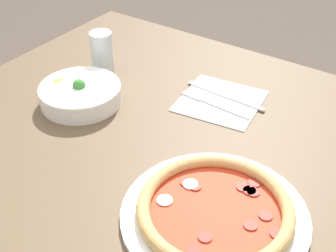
{
  "coord_description": "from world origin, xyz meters",
  "views": [
    {
      "loc": [
        -0.58,
        -0.56,
        1.39
      ],
      "look_at": [
        0.14,
        -0.07,
        0.75
      ],
      "focal_mm": 50.0,
      "sensor_mm": 36.0,
      "label": 1
    }
  ],
  "objects_px": {
    "bowl": "(80,93)",
    "fork": "(215,105)",
    "knife": "(228,97)",
    "pizza": "(215,211)",
    "glass": "(102,52)"
  },
  "relations": [
    {
      "from": "bowl",
      "to": "glass",
      "type": "height_order",
      "value": "glass"
    },
    {
      "from": "pizza",
      "to": "fork",
      "type": "distance_m",
      "value": 0.37
    },
    {
      "from": "bowl",
      "to": "fork",
      "type": "xyz_separation_m",
      "value": [
        0.18,
        -0.29,
        -0.02
      ]
    },
    {
      "from": "fork",
      "to": "knife",
      "type": "relative_size",
      "value": 0.87
    },
    {
      "from": "fork",
      "to": "knife",
      "type": "bearing_deg",
      "value": -95.22
    },
    {
      "from": "fork",
      "to": "knife",
      "type": "distance_m",
      "value": 0.05
    },
    {
      "from": "pizza",
      "to": "fork",
      "type": "relative_size",
      "value": 1.77
    },
    {
      "from": "fork",
      "to": "glass",
      "type": "distance_m",
      "value": 0.36
    },
    {
      "from": "bowl",
      "to": "glass",
      "type": "distance_m",
      "value": 0.18
    },
    {
      "from": "knife",
      "to": "glass",
      "type": "relative_size",
      "value": 1.99
    },
    {
      "from": "fork",
      "to": "glass",
      "type": "relative_size",
      "value": 1.73
    },
    {
      "from": "knife",
      "to": "glass",
      "type": "height_order",
      "value": "glass"
    },
    {
      "from": "pizza",
      "to": "bowl",
      "type": "relative_size",
      "value": 1.7
    },
    {
      "from": "bowl",
      "to": "knife",
      "type": "relative_size",
      "value": 0.91
    },
    {
      "from": "pizza",
      "to": "knife",
      "type": "bearing_deg",
      "value": 24.83
    }
  ]
}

